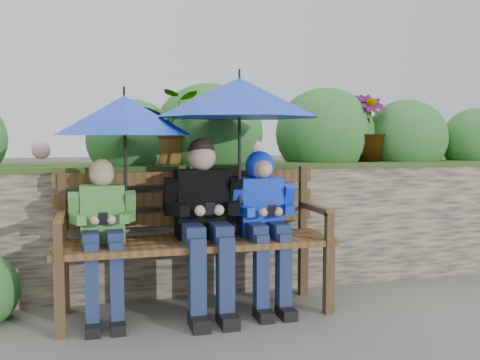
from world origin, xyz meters
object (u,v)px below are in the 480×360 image
object	(u,v)px
boy_left	(103,228)
umbrella_left	(124,115)
boy_middle	(204,216)
umbrella_right	(239,98)
boy_right	(264,213)
park_bench	(194,230)

from	to	relation	value
boy_left	umbrella_left	bearing A→B (deg)	16.65
boy_middle	umbrella_right	bearing A→B (deg)	1.38
boy_left	boy_right	distance (m)	1.14
boy_middle	umbrella_right	distance (m)	0.87
park_bench	umbrella_right	xyz separation A→B (m)	(0.31, -0.09, 0.94)
boy_left	umbrella_right	distance (m)	1.30
boy_middle	umbrella_left	size ratio (longest dim) A/B	1.35
boy_right	umbrella_right	world-z (taller)	umbrella_right
boy_right	boy_left	bearing A→B (deg)	-179.60
boy_right	umbrella_left	distance (m)	1.20
park_bench	umbrella_left	xyz separation A→B (m)	(-0.48, -0.04, 0.82)
boy_middle	umbrella_right	world-z (taller)	umbrella_right
boy_middle	umbrella_left	xyz separation A→B (m)	(-0.53, 0.06, 0.70)
park_bench	boy_right	world-z (taller)	boy_right
boy_left	boy_middle	world-z (taller)	boy_middle
boy_left	boy_right	bearing A→B (deg)	0.40
umbrella_right	boy_right	bearing A→B (deg)	4.86
park_bench	boy_right	distance (m)	0.52
park_bench	umbrella_left	size ratio (longest dim) A/B	2.10
park_bench	umbrella_right	distance (m)	1.00
umbrella_right	park_bench	bearing A→B (deg)	163.35
boy_right	boy_middle	bearing A→B (deg)	-177.15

